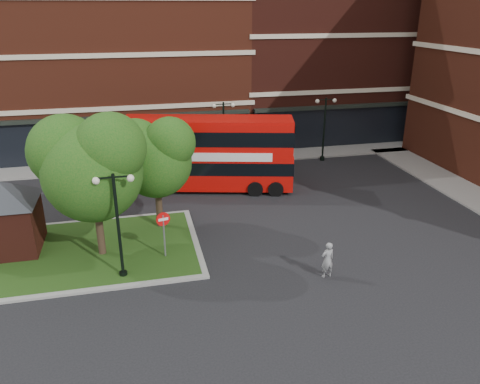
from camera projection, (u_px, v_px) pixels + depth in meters
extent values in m
plane|color=black|center=(242.00, 266.00, 22.23)|extent=(120.00, 120.00, 0.00)
cube|color=slate|center=(195.00, 161.00, 37.15)|extent=(44.00, 3.00, 0.12)
cube|color=maroon|center=(86.00, 63.00, 39.69)|extent=(26.00, 12.00, 14.00)
cube|color=#471911|center=(329.00, 46.00, 43.93)|extent=(18.00, 12.00, 16.00)
cube|color=gray|center=(72.00, 253.00, 23.25)|extent=(12.60, 7.60, 0.12)
cube|color=#19380F|center=(72.00, 253.00, 23.25)|extent=(12.00, 7.00, 0.15)
cube|color=#471911|center=(7.00, 226.00, 23.03)|extent=(3.00, 3.00, 2.50)
cone|color=#23262B|center=(0.00, 192.00, 22.37)|extent=(6.51, 6.51, 1.10)
cylinder|color=#2D2116|center=(99.00, 220.00, 22.41)|extent=(0.36, 0.36, 3.92)
sphere|color=#134B12|center=(93.00, 173.00, 21.53)|extent=(4.60, 4.60, 4.60)
sphere|color=#134B12|center=(66.00, 151.00, 21.58)|extent=(3.45, 3.45, 3.45)
sphere|color=#134B12|center=(110.00, 148.00, 20.84)|extent=(3.22, 3.22, 3.22)
cylinder|color=#2D2116|center=(159.00, 199.00, 25.38)|extent=(0.36, 0.36, 3.47)
sphere|color=#134B12|center=(156.00, 162.00, 24.60)|extent=(3.80, 3.80, 3.80)
sphere|color=#134B12|center=(136.00, 145.00, 24.62)|extent=(2.85, 2.85, 2.85)
sphere|color=#134B12|center=(170.00, 143.00, 24.01)|extent=(2.66, 2.66, 2.66)
cylinder|color=black|center=(118.00, 228.00, 20.34)|extent=(0.14, 0.14, 5.00)
cylinder|color=black|center=(123.00, 275.00, 21.21)|extent=(0.36, 0.36, 0.30)
cube|color=black|center=(113.00, 177.00, 19.47)|extent=(1.40, 0.06, 0.06)
sphere|color=#F2EACC|center=(96.00, 181.00, 19.36)|extent=(0.32, 0.32, 0.32)
sphere|color=#F2EACC|center=(130.00, 178.00, 19.65)|extent=(0.32, 0.32, 0.32)
cylinder|color=black|center=(224.00, 136.00, 34.85)|extent=(0.14, 0.14, 5.00)
cylinder|color=black|center=(224.00, 165.00, 35.72)|extent=(0.36, 0.36, 0.30)
cube|color=black|center=(223.00, 104.00, 33.98)|extent=(1.40, 0.06, 0.06)
sphere|color=#F2EACC|center=(214.00, 106.00, 33.87)|extent=(0.32, 0.32, 0.32)
sphere|color=#F2EACC|center=(233.00, 105.00, 34.17)|extent=(0.32, 0.32, 0.32)
cylinder|color=black|center=(324.00, 130.00, 36.53)|extent=(0.14, 0.14, 5.00)
cylinder|color=black|center=(322.00, 158.00, 37.40)|extent=(0.36, 0.36, 0.30)
cube|color=black|center=(326.00, 100.00, 35.66)|extent=(1.40, 0.06, 0.06)
sphere|color=#F2EACC|center=(317.00, 101.00, 35.55)|extent=(0.32, 0.32, 0.32)
sphere|color=#F2EACC|center=(335.00, 100.00, 35.84)|extent=(0.32, 0.32, 0.32)
cube|color=#BF0B07|center=(209.00, 167.00, 31.09)|extent=(11.33, 5.14, 2.11)
cube|color=#BF0B07|center=(208.00, 136.00, 30.31)|extent=(11.22, 5.09, 2.11)
cube|color=black|center=(208.00, 135.00, 30.27)|extent=(11.33, 5.14, 0.95)
cube|color=silver|center=(207.00, 157.00, 29.49)|extent=(8.05, 2.07, 0.55)
imported|color=gray|center=(327.00, 260.00, 21.02)|extent=(0.70, 0.52, 1.73)
imported|color=#A8ABAF|center=(210.00, 159.00, 35.27)|extent=(4.74, 2.43, 1.55)
imported|color=silver|center=(241.00, 158.00, 35.80)|extent=(4.28, 1.98, 1.36)
cylinder|color=slate|center=(164.00, 237.00, 22.43)|extent=(0.08, 0.08, 2.33)
cylinder|color=red|center=(163.00, 219.00, 22.07)|extent=(0.67, 0.21, 0.68)
cube|color=white|center=(163.00, 219.00, 22.07)|extent=(0.47, 0.16, 0.13)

